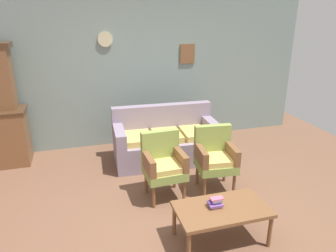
% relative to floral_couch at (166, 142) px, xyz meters
% --- Properties ---
extents(ground_plane, '(7.68, 7.68, 0.00)m').
position_rel_floral_couch_xyz_m(ground_plane, '(-0.21, -1.65, -0.33)').
color(ground_plane, brown).
extents(wall_back_with_decor, '(6.40, 0.09, 2.70)m').
position_rel_floral_couch_xyz_m(wall_back_with_decor, '(-0.21, 0.98, 1.02)').
color(wall_back_with_decor, gray).
rests_on(wall_back_with_decor, ground).
extents(floral_couch, '(1.75, 0.87, 0.90)m').
position_rel_floral_couch_xyz_m(floral_couch, '(0.00, 0.00, 0.00)').
color(floral_couch, gray).
rests_on(floral_couch, ground).
extents(armchair_near_cabinet, '(0.54, 0.51, 0.90)m').
position_rel_floral_couch_xyz_m(armchair_near_cabinet, '(-0.34, -1.08, 0.17)').
color(armchair_near_cabinet, '#849947').
rests_on(armchair_near_cabinet, ground).
extents(armchair_by_doorway, '(0.57, 0.54, 0.90)m').
position_rel_floral_couch_xyz_m(armchair_by_doorway, '(0.41, -1.08, 0.17)').
color(armchair_by_doorway, '#849947').
rests_on(armchair_by_doorway, ground).
extents(coffee_table, '(1.00, 0.56, 0.42)m').
position_rel_floral_couch_xyz_m(coffee_table, '(0.02, -2.13, 0.05)').
color(coffee_table, brown).
rests_on(coffee_table, ground).
extents(book_stack_on_table, '(0.16, 0.12, 0.10)m').
position_rel_floral_couch_xyz_m(book_stack_on_table, '(-0.04, -2.09, 0.14)').
color(book_stack_on_table, '#B48E8E').
rests_on(book_stack_on_table, coffee_table).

